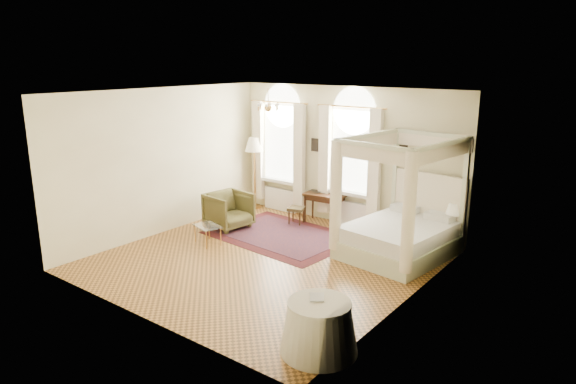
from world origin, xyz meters
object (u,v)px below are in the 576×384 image
(canopy_bed, at_px, (399,230))
(floor_lamp, at_px, (254,148))
(stool, at_px, (296,210))
(coffee_table, at_px, (208,227))
(armchair, at_px, (229,210))
(nightstand, at_px, (448,237))
(side_table, at_px, (319,327))
(writing_desk, at_px, (324,198))

(canopy_bed, distance_m, floor_lamp, 4.83)
(stool, bearing_deg, canopy_bed, -8.44)
(coffee_table, bearing_deg, armchair, 110.64)
(canopy_bed, bearing_deg, nightstand, 52.31)
(canopy_bed, distance_m, stool, 2.92)
(nightstand, xyz_separation_m, side_table, (0.00, -4.83, 0.07))
(floor_lamp, relative_size, side_table, 1.77)
(armchair, xyz_separation_m, coffee_table, (0.41, -1.10, -0.05))
(canopy_bed, xyz_separation_m, nightstand, (0.70, 0.91, -0.26))
(canopy_bed, bearing_deg, coffee_table, -152.49)
(writing_desk, relative_size, armchair, 1.09)
(writing_desk, relative_size, stool, 2.27)
(nightstand, bearing_deg, writing_desk, -180.00)
(stool, bearing_deg, armchair, -132.94)
(nightstand, relative_size, stool, 1.30)
(stool, height_order, coffee_table, stool)
(stool, bearing_deg, nightstand, 7.61)
(nightstand, distance_m, side_table, 4.83)
(nightstand, relative_size, floor_lamp, 0.31)
(stool, height_order, armchair, armchair)
(writing_desk, distance_m, stool, 0.74)
(canopy_bed, height_order, armchair, canopy_bed)
(canopy_bed, relative_size, armchair, 2.63)
(stool, bearing_deg, side_table, -50.50)
(nightstand, height_order, side_table, side_table)
(stool, xyz_separation_m, armchair, (-1.11, -1.19, 0.08))
(canopy_bed, bearing_deg, armchair, -169.15)
(nightstand, distance_m, writing_desk, 3.11)
(stool, xyz_separation_m, floor_lamp, (-1.74, 0.48, 1.28))
(coffee_table, bearing_deg, side_table, -25.65)
(canopy_bed, xyz_separation_m, coffee_table, (-3.58, -1.87, -0.18))
(canopy_bed, relative_size, writing_desk, 2.42)
(side_table, bearing_deg, floor_lamp, 137.80)
(side_table, bearing_deg, writing_desk, 122.64)
(canopy_bed, distance_m, side_table, 3.99)
(stool, height_order, floor_lamp, floor_lamp)
(writing_desk, height_order, stool, writing_desk)
(armchair, distance_m, floor_lamp, 2.15)
(floor_lamp, bearing_deg, stool, -15.38)
(canopy_bed, xyz_separation_m, writing_desk, (-2.39, 0.91, 0.07))
(coffee_table, height_order, floor_lamp, floor_lamp)
(armchair, xyz_separation_m, floor_lamp, (-0.63, 1.67, 1.20))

